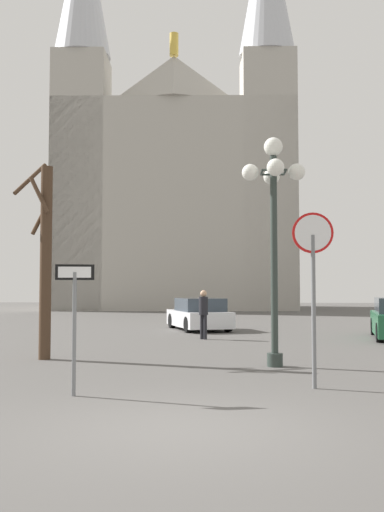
{
  "coord_description": "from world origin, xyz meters",
  "views": [
    {
      "loc": [
        0.52,
        -7.35,
        1.8
      ],
      "look_at": [
        -1.1,
        20.99,
        3.37
      ],
      "focal_mm": 40.02,
      "sensor_mm": 36.0,
      "label": 1
    }
  ],
  "objects_px": {
    "cathedral": "(176,186)",
    "street_lamp": "(274,205)",
    "pedestrian_walking": "(204,310)",
    "one_way_arrow_sign": "(74,311)",
    "bare_tree": "(45,257)",
    "parked_car_near_white": "(199,315)",
    "stop_sign": "(313,266)"
  },
  "relations": [
    {
      "from": "cathedral",
      "to": "one_way_arrow_sign",
      "type": "distance_m",
      "value": 39.91
    },
    {
      "from": "cathedral",
      "to": "stop_sign",
      "type": "relative_size",
      "value": 10.85
    },
    {
      "from": "street_lamp",
      "to": "parked_car_near_white",
      "type": "xyz_separation_m",
      "value": [
        -2.23,
        11.08,
        -3.07
      ]
    },
    {
      "from": "street_lamp",
      "to": "parked_car_near_white",
      "type": "height_order",
      "value": "street_lamp"
    },
    {
      "from": "one_way_arrow_sign",
      "to": "bare_tree",
      "type": "distance_m",
      "value": 5.27
    },
    {
      "from": "one_way_arrow_sign",
      "to": "stop_sign",
      "type": "bearing_deg",
      "value": 12.69
    },
    {
      "from": "one_way_arrow_sign",
      "to": "bare_tree",
      "type": "relative_size",
      "value": 0.43
    },
    {
      "from": "bare_tree",
      "to": "one_way_arrow_sign",
      "type": "bearing_deg",
      "value": -66.73
    },
    {
      "from": "cathedral",
      "to": "street_lamp",
      "type": "relative_size",
      "value": 6.47
    },
    {
      "from": "one_way_arrow_sign",
      "to": "street_lamp",
      "type": "xyz_separation_m",
      "value": [
        3.65,
        3.74,
        2.3
      ]
    },
    {
      "from": "one_way_arrow_sign",
      "to": "bare_tree",
      "type": "bearing_deg",
      "value": 113.27
    },
    {
      "from": "street_lamp",
      "to": "bare_tree",
      "type": "bearing_deg",
      "value": 170.22
    },
    {
      "from": "stop_sign",
      "to": "parked_car_near_white",
      "type": "height_order",
      "value": "stop_sign"
    },
    {
      "from": "stop_sign",
      "to": "street_lamp",
      "type": "relative_size",
      "value": 0.6
    },
    {
      "from": "street_lamp",
      "to": "pedestrian_walking",
      "type": "bearing_deg",
      "value": 105.58
    },
    {
      "from": "cathedral",
      "to": "one_way_arrow_sign",
      "type": "xyz_separation_m",
      "value": [
        1.64,
        -38.83,
        -9.09
      ]
    },
    {
      "from": "bare_tree",
      "to": "stop_sign",
      "type": "bearing_deg",
      "value": -31.75
    },
    {
      "from": "pedestrian_walking",
      "to": "cathedral",
      "type": "bearing_deg",
      "value": 96.86
    },
    {
      "from": "cathedral",
      "to": "pedestrian_walking",
      "type": "relative_size",
      "value": 20.1
    },
    {
      "from": "cathedral",
      "to": "bare_tree",
      "type": "height_order",
      "value": "cathedral"
    },
    {
      "from": "stop_sign",
      "to": "one_way_arrow_sign",
      "type": "height_order",
      "value": "stop_sign"
    },
    {
      "from": "one_way_arrow_sign",
      "to": "pedestrian_walking",
      "type": "relative_size",
      "value": 1.29
    },
    {
      "from": "bare_tree",
      "to": "pedestrian_walking",
      "type": "height_order",
      "value": "bare_tree"
    },
    {
      "from": "bare_tree",
      "to": "parked_car_near_white",
      "type": "relative_size",
      "value": 1.15
    },
    {
      "from": "bare_tree",
      "to": "parked_car_near_white",
      "type": "height_order",
      "value": "bare_tree"
    },
    {
      "from": "one_way_arrow_sign",
      "to": "pedestrian_walking",
      "type": "height_order",
      "value": "one_way_arrow_sign"
    },
    {
      "from": "street_lamp",
      "to": "stop_sign",
      "type": "bearing_deg",
      "value": -80.84
    },
    {
      "from": "stop_sign",
      "to": "street_lamp",
      "type": "distance_m",
      "value": 3.23
    },
    {
      "from": "cathedral",
      "to": "stop_sign",
      "type": "distance_m",
      "value": 39.23
    },
    {
      "from": "cathedral",
      "to": "street_lamp",
      "type": "distance_m",
      "value": 36.13
    },
    {
      "from": "pedestrian_walking",
      "to": "one_way_arrow_sign",
      "type": "bearing_deg",
      "value": -99.6
    },
    {
      "from": "cathedral",
      "to": "one_way_arrow_sign",
      "type": "height_order",
      "value": "cathedral"
    }
  ]
}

